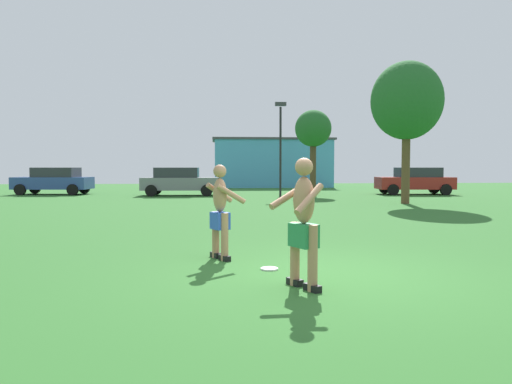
{
  "coord_description": "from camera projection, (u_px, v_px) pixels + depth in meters",
  "views": [
    {
      "loc": [
        -1.63,
        -6.99,
        1.6
      ],
      "look_at": [
        -1.0,
        0.32,
        1.23
      ],
      "focal_mm": 33.8,
      "sensor_mm": 36.0,
      "label": 1
    }
  ],
  "objects": [
    {
      "name": "ground_plane",
      "position": [
        324.0,
        275.0,
        7.17
      ],
      "size": [
        80.0,
        80.0,
        0.0
      ],
      "primitive_type": "plane",
      "color": "#2D6628"
    },
    {
      "name": "player_near",
      "position": [
        303.0,
        219.0,
        6.33
      ],
      "size": [
        0.72,
        0.84,
        1.73
      ],
      "color": "black",
      "rests_on": "ground_plane"
    },
    {
      "name": "player_in_blue",
      "position": [
        220.0,
        210.0,
        8.37
      ],
      "size": [
        0.71,
        0.7,
        1.65
      ],
      "color": "black",
      "rests_on": "ground_plane"
    },
    {
      "name": "frisbee",
      "position": [
        269.0,
        269.0,
        7.55
      ],
      "size": [
        0.28,
        0.28,
        0.03
      ],
      "primitive_type": "cylinder",
      "color": "white",
      "rests_on": "ground_plane"
    },
    {
      "name": "car_red_near_post",
      "position": [
        415.0,
        180.0,
        28.28
      ],
      "size": [
        4.43,
        2.31,
        1.58
      ],
      "color": "maroon",
      "rests_on": "ground_plane"
    },
    {
      "name": "car_gray_mid_lot",
      "position": [
        180.0,
        181.0,
        27.19
      ],
      "size": [
        4.35,
        2.12,
        1.58
      ],
      "color": "slate",
      "rests_on": "ground_plane"
    },
    {
      "name": "car_blue_far_end",
      "position": [
        54.0,
        180.0,
        28.28
      ],
      "size": [
        4.45,
        2.37,
        1.58
      ],
      "color": "#2D478C",
      "rests_on": "ground_plane"
    },
    {
      "name": "lamp_post",
      "position": [
        280.0,
        138.0,
        26.02
      ],
      "size": [
        0.6,
        0.24,
        5.1
      ],
      "color": "black",
      "rests_on": "ground_plane"
    },
    {
      "name": "outbuilding_behind_lot",
      "position": [
        272.0,
        163.0,
        39.37
      ],
      "size": [
        9.61,
        5.0,
        3.9
      ],
      "color": "#4C9ED1",
      "rests_on": "ground_plane"
    },
    {
      "name": "tree_right_field",
      "position": [
        407.0,
        101.0,
        20.93
      ],
      "size": [
        3.09,
        3.09,
        6.2
      ],
      "color": "brown",
      "rests_on": "ground_plane"
    },
    {
      "name": "tree_behind_players",
      "position": [
        313.0,
        130.0,
        27.53
      ],
      "size": [
        2.08,
        2.08,
        4.87
      ],
      "color": "#4C3823",
      "rests_on": "ground_plane"
    }
  ]
}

